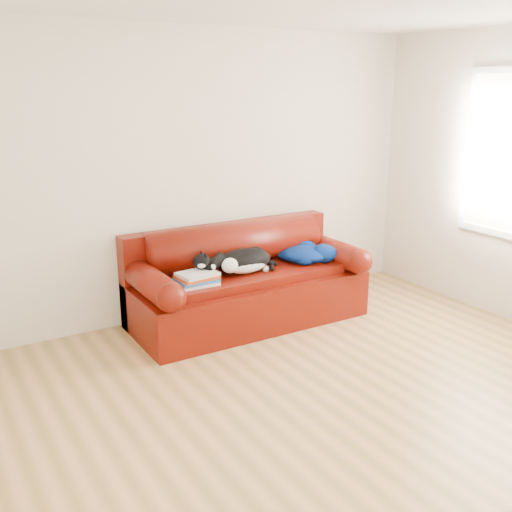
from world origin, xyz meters
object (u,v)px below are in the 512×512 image
Objects in this scene: blanket at (306,253)px; sofa_base at (248,297)px; book_stack at (197,279)px; cat at (244,261)px.

sofa_base is at bearing 175.86° from blanket.
book_stack is 1.19m from blanket.
sofa_base is at bearing 28.38° from cat.
cat reaches higher than book_stack.
blanket is (1.19, 0.10, 0.02)m from book_stack.
blanket is at bearing -4.14° from sofa_base.
cat is 1.34× the size of blanket.
cat is at bearing -177.68° from blanket.
book_stack is 0.50m from cat.
book_stack is at bearing -175.32° from blanket.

